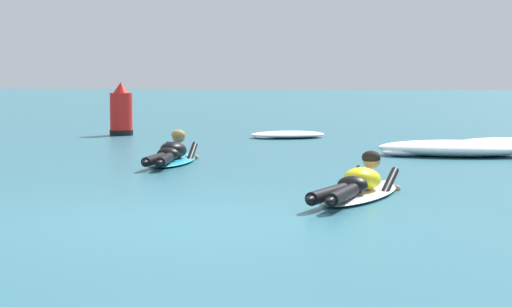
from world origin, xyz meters
TOP-DOWN VIEW (x-y plane):
  - ground_plane at (0.00, 10.00)m, footprint 120.00×120.00m
  - surfer_near at (1.46, 1.86)m, footprint 1.08×2.53m
  - surfer_far at (-1.58, 5.24)m, footprint 0.67×2.43m
  - whitewater_front at (-0.59, 11.12)m, footprint 1.91×1.61m
  - whitewater_mid_right at (3.79, 9.78)m, footprint 1.95×1.45m
  - whitewater_back at (2.75, 7.32)m, footprint 2.57×1.21m
  - channel_marker_buoy at (-4.37, 11.30)m, footprint 0.52×0.52m

SIDE VIEW (x-z plane):
  - ground_plane at x=0.00m, z-range 0.00..0.00m
  - whitewater_front at x=-0.59m, z-range 0.00..0.14m
  - whitewater_mid_right at x=3.79m, z-range -0.01..0.14m
  - whitewater_back at x=2.75m, z-range -0.01..0.26m
  - surfer_near at x=1.46m, z-range -0.14..0.40m
  - surfer_far at x=-1.58m, z-range -0.13..0.41m
  - channel_marker_buoy at x=-4.37m, z-range -0.11..1.08m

